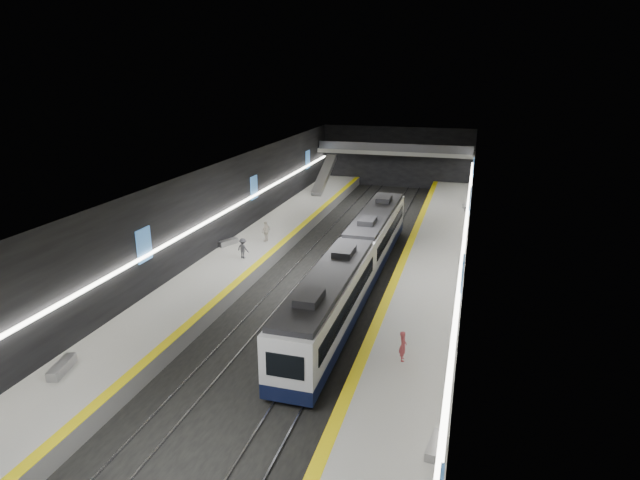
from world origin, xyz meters
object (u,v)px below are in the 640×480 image
(passenger_left_b, at_px, (243,248))
(train, at_px, (356,261))
(bench_left_near, at_px, (62,367))
(bench_right_near, at_px, (435,446))
(bench_left_far, at_px, (228,242))
(passenger_left_a, at_px, (266,231))
(bench_right_far, at_px, (466,207))
(passenger_right_a, at_px, (403,346))
(escalator, at_px, (324,175))

(passenger_left_b, bearing_deg, train, -170.98)
(bench_left_near, bearing_deg, bench_right_near, -16.15)
(bench_left_near, height_order, bench_right_near, bench_left_near)
(bench_left_far, bearing_deg, passenger_left_a, 57.72)
(bench_right_far, distance_m, passenger_right_a, 32.79)
(escalator, bearing_deg, passenger_left_b, -88.64)
(escalator, distance_m, bench_left_near, 43.45)
(bench_left_far, height_order, passenger_left_b, passenger_left_b)
(bench_left_far, bearing_deg, bench_left_near, -63.88)
(passenger_right_a, bearing_deg, bench_right_near, -172.61)
(train, distance_m, bench_left_far, 12.68)
(train, bearing_deg, escalator, 110.38)
(escalator, height_order, passenger_right_a, escalator)
(escalator, bearing_deg, bench_left_far, -94.98)
(bench_left_near, xyz_separation_m, bench_right_far, (18.19, 38.50, -0.03))
(bench_left_far, bearing_deg, bench_right_near, -24.13)
(bench_right_near, distance_m, bench_right_far, 39.15)
(bench_left_near, xyz_separation_m, passenger_left_b, (1.80, 17.78, 0.56))
(escalator, xyz_separation_m, bench_right_far, (17.00, -4.90, -1.69))
(bench_right_near, bearing_deg, passenger_right_a, 116.58)
(passenger_left_a, xyz_separation_m, passenger_left_b, (-0.14, -4.52, -0.09))
(train, xyz_separation_m, bench_right_near, (7.00, -17.12, -0.99))
(escalator, height_order, bench_left_far, escalator)
(passenger_right_a, bearing_deg, train, 12.97)
(bench_right_far, bearing_deg, bench_left_near, -126.01)
(bench_left_near, bearing_deg, passenger_left_b, 70.10)
(passenger_left_a, bearing_deg, passenger_left_b, 15.79)
(escalator, relative_size, bench_left_near, 3.95)
(passenger_left_a, height_order, passenger_left_b, passenger_left_a)
(escalator, distance_m, bench_right_near, 47.24)
(bench_right_far, bearing_deg, passenger_left_b, -139.06)
(bench_left_near, distance_m, passenger_left_a, 22.40)
(train, distance_m, bench_right_far, 23.13)
(passenger_left_a, bearing_deg, bench_left_far, -38.55)
(escalator, xyz_separation_m, passenger_left_a, (0.75, -21.10, -1.00))
(bench_left_far, distance_m, passenger_left_a, 3.38)
(bench_right_near, height_order, bench_right_far, bench_right_far)
(bench_right_near, height_order, passenger_left_b, passenger_left_b)
(passenger_right_a, bearing_deg, passenger_left_b, 38.54)
(train, height_order, passenger_left_a, train)
(bench_left_near, distance_m, bench_right_near, 18.21)
(train, xyz_separation_m, escalator, (-10.00, 26.92, 0.70))
(escalator, bearing_deg, passenger_left_a, -87.96)
(bench_right_far, relative_size, passenger_left_b, 1.08)
(passenger_left_b, bearing_deg, bench_left_far, -28.78)
(train, bearing_deg, passenger_right_a, -65.72)
(passenger_right_a, xyz_separation_m, passenger_left_a, (-14.07, 16.51, 0.09))
(bench_left_far, bearing_deg, train, 5.53)
(bench_right_near, bearing_deg, bench_left_near, -174.16)
(escalator, relative_size, bench_right_near, 4.73)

